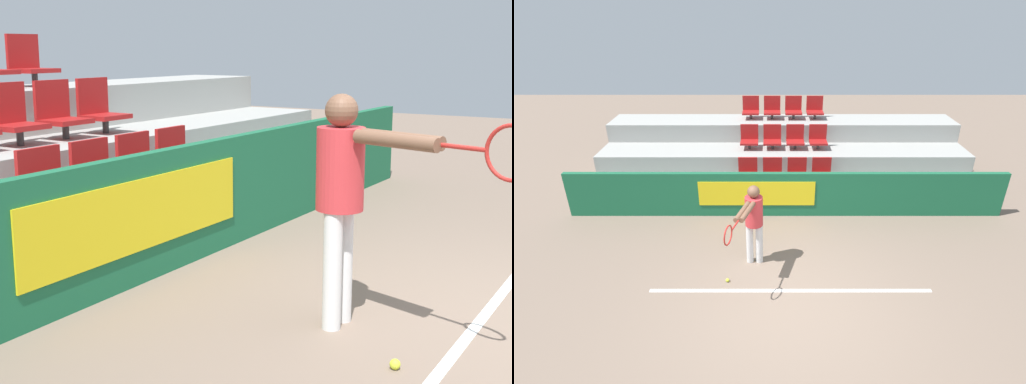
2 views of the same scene
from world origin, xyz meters
TOP-DOWN VIEW (x-y plane):
  - ground_plane at (0.00, 0.00)m, footprint 30.00×30.00m
  - court_baseline at (0.00, 0.38)m, footprint 4.88×0.08m
  - barrier_wall at (-0.01, 3.01)m, footprint 9.86×0.14m
  - bleacher_tier_front at (0.00, 3.63)m, footprint 9.46×1.08m
  - bleacher_tier_middle at (0.00, 4.71)m, footprint 9.46×1.08m
  - bleacher_tier_back at (0.00, 5.79)m, footprint 9.46×1.08m
  - stadium_chair_0 at (-0.89, 3.76)m, footprint 0.46×0.40m
  - stadium_chair_1 at (-0.30, 3.76)m, footprint 0.46×0.40m
  - stadium_chair_2 at (0.30, 3.76)m, footprint 0.46×0.40m
  - stadium_chair_3 at (0.89, 3.76)m, footprint 0.46×0.40m
  - stadium_chair_4 at (-0.89, 4.84)m, footprint 0.46×0.40m
  - stadium_chair_5 at (-0.30, 4.84)m, footprint 0.46×0.40m
  - stadium_chair_6 at (0.30, 4.84)m, footprint 0.46×0.40m
  - stadium_chair_7 at (0.89, 4.84)m, footprint 0.46×0.40m
  - stadium_chair_8 at (-0.89, 5.92)m, footprint 0.46×0.40m
  - stadium_chair_9 at (-0.30, 5.92)m, footprint 0.46×0.40m
  - stadium_chair_10 at (0.30, 5.92)m, footprint 0.46×0.40m
  - stadium_chair_11 at (0.89, 5.92)m, footprint 0.46×0.40m
  - tennis_player at (-0.66, 1.16)m, footprint 0.56×1.48m
  - tennis_ball at (-1.11, 0.63)m, footprint 0.07×0.07m

SIDE VIEW (x-z plane):
  - ground_plane at x=0.00m, z-range 0.00..0.00m
  - court_baseline at x=0.00m, z-range 0.00..0.01m
  - tennis_ball at x=-1.11m, z-range 0.00..0.07m
  - bleacher_tier_front at x=0.00m, z-range 0.00..0.48m
  - bleacher_tier_middle at x=0.00m, z-range 0.00..0.96m
  - barrier_wall at x=-0.01m, z-range 0.00..1.06m
  - bleacher_tier_back at x=0.00m, z-range 0.00..1.45m
  - stadium_chair_0 at x=-0.89m, z-range 0.45..1.06m
  - stadium_chair_1 at x=-0.30m, z-range 0.45..1.06m
  - stadium_chair_2 at x=0.30m, z-range 0.45..1.06m
  - stadium_chair_3 at x=0.89m, z-range 0.45..1.06m
  - tennis_player at x=-0.66m, z-range 0.19..1.80m
  - stadium_chair_4 at x=-0.89m, z-range 0.94..1.54m
  - stadium_chair_5 at x=-0.30m, z-range 0.94..1.54m
  - stadium_chair_6 at x=0.30m, z-range 0.94..1.54m
  - stadium_chair_7 at x=0.89m, z-range 0.94..1.54m
  - stadium_chair_8 at x=-0.89m, z-range 1.42..2.02m
  - stadium_chair_9 at x=-0.30m, z-range 1.42..2.02m
  - stadium_chair_10 at x=0.30m, z-range 1.42..2.02m
  - stadium_chair_11 at x=0.89m, z-range 1.42..2.02m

